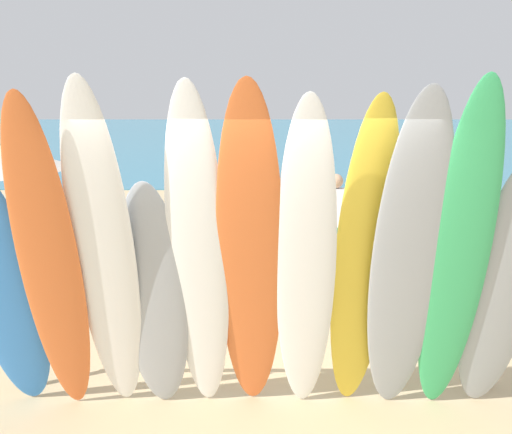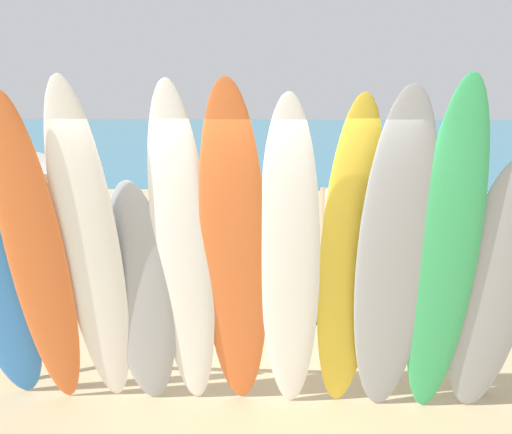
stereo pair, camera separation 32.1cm
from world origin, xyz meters
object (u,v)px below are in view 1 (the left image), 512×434
at_px(surfboard_yellow_7, 363,265).
at_px(beachgoer_midbeach, 3,253).
at_px(surfboard_grey_10, 502,291).
at_px(surfboard_grey_3, 155,301).
at_px(surfboard_orange_5, 250,262).
at_px(surfboard_grey_8, 408,266).
at_px(surfboard_green_9, 457,262).
at_px(beachgoer_photographing, 39,218).
at_px(surfboard_blue_0, 7,296).
at_px(surfboard_orange_1, 51,270).
at_px(beachgoer_near_rack, 409,164).
at_px(surfboard_white_4, 198,261).
at_px(surfboard_white_2, 105,262).
at_px(beachgoer_strolling, 237,204).
at_px(beachgoer_by_water, 335,218).
at_px(surfboard_white_6, 306,269).
at_px(surfboard_rack, 256,330).

relative_size(surfboard_yellow_7, beachgoer_midbeach, 1.75).
distance_m(surfboard_yellow_7, surfboard_grey_10, 1.13).
relative_size(surfboard_grey_3, beachgoer_midbeach, 1.33).
xyz_separation_m(surfboard_orange_5, surfboard_grey_8, (1.21, -0.02, -0.02)).
relative_size(surfboard_green_9, beachgoer_photographing, 1.84).
relative_size(surfboard_blue_0, surfboard_orange_1, 0.79).
bearing_deg(beachgoer_midbeach, surfboard_yellow_7, 39.60).
height_order(surfboard_orange_5, beachgoer_near_rack, surfboard_orange_5).
bearing_deg(surfboard_white_4, surfboard_blue_0, -177.39).
height_order(surfboard_white_2, beachgoer_strolling, surfboard_white_2).
bearing_deg(surfboard_blue_0, beachgoer_near_rack, 56.05).
height_order(beachgoer_near_rack, beachgoer_by_water, beachgoer_near_rack).
bearing_deg(beachgoer_strolling, surfboard_white_2, 7.78).
relative_size(surfboard_white_4, surfboard_white_6, 1.03).
bearing_deg(surfboard_white_2, surfboard_green_9, -0.40).
bearing_deg(surfboard_orange_5, surfboard_white_2, -176.32).
distance_m(surfboard_orange_5, beachgoer_near_rack, 9.65).
xyz_separation_m(surfboard_blue_0, surfboard_white_4, (1.55, -0.05, 0.31)).
relative_size(surfboard_blue_0, beachgoer_midbeach, 1.41).
bearing_deg(beachgoer_photographing, surfboard_blue_0, 82.02).
height_order(surfboard_rack, beachgoer_strolling, beachgoer_strolling).
relative_size(surfboard_rack, surfboard_green_9, 1.52).
height_order(surfboard_rack, surfboard_white_6, surfboard_white_6).
height_order(surfboard_orange_5, surfboard_green_9, surfboard_green_9).
bearing_deg(surfboard_grey_8, surfboard_yellow_7, 162.17).
bearing_deg(surfboard_grey_8, surfboard_orange_5, -179.31).
distance_m(surfboard_grey_10, beachgoer_midbeach, 5.14).
bearing_deg(surfboard_green_9, surfboard_rack, 164.19).
bearing_deg(surfboard_white_6, beachgoer_near_rack, 74.02).
bearing_deg(surfboard_orange_5, surfboard_rack, 87.74).
height_order(surfboard_orange_1, surfboard_yellow_7, surfboard_orange_1).
bearing_deg(surfboard_grey_10, surfboard_white_6, -176.28).
bearing_deg(surfboard_white_4, surfboard_green_9, 2.50).
distance_m(surfboard_white_2, beachgoer_strolling, 4.30).
distance_m(surfboard_green_9, beachgoer_by_water, 3.70).
bearing_deg(surfboard_yellow_7, surfboard_rack, 147.17).
distance_m(surfboard_grey_3, beachgoer_by_water, 4.00).
bearing_deg(surfboard_rack, beachgoer_near_rack, 65.94).
height_order(beachgoer_midbeach, beachgoer_strolling, beachgoer_strolling).
xyz_separation_m(surfboard_blue_0, surfboard_grey_10, (3.95, -0.03, 0.05)).
xyz_separation_m(surfboard_orange_5, surfboard_yellow_7, (0.89, 0.10, -0.05)).
xyz_separation_m(surfboard_rack, beachgoer_by_water, (1.15, 3.07, 0.31)).
relative_size(beachgoer_midbeach, beachgoer_near_rack, 0.91).
relative_size(surfboard_orange_5, surfboard_grey_10, 1.24).
distance_m(surfboard_orange_5, surfboard_grey_8, 1.21).
height_order(surfboard_white_4, beachgoer_by_water, surfboard_white_4).
xyz_separation_m(surfboard_white_4, surfboard_orange_5, (0.41, -0.03, 0.00)).
bearing_deg(surfboard_grey_8, beachgoer_strolling, 110.76).
distance_m(surfboard_green_9, beachgoer_strolling, 4.62).
height_order(surfboard_yellow_7, beachgoer_by_water, surfboard_yellow_7).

